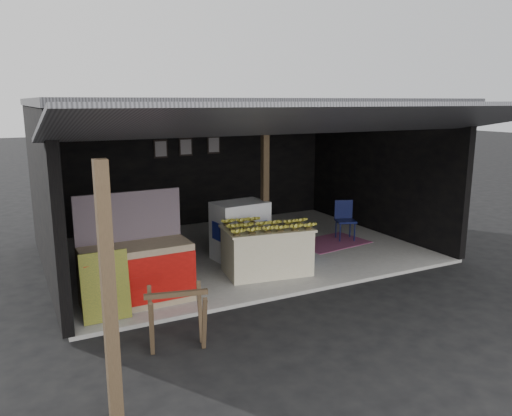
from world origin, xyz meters
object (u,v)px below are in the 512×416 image
banana_table (267,250)px  sawhorse (177,313)px  neighbor_stall (136,271)px  plastic_chair (344,217)px  white_crate (240,230)px  water_barrel (303,245)px

banana_table → sawhorse: banana_table is taller
neighbor_stall → plastic_chair: neighbor_stall is taller
white_crate → water_barrel: (1.03, -0.57, -0.27)m
white_crate → banana_table: bearing=-91.9°
banana_table → plastic_chair: size_ratio=1.90×
white_crate → neighbor_stall: size_ratio=0.67×
white_crate → neighbor_stall: neighbor_stall is taller
banana_table → white_crate: (-0.06, 0.94, 0.14)m
sawhorse → plastic_chair: plastic_chair is taller
white_crate → neighbor_stall: bearing=-157.2°
sawhorse → water_barrel: size_ratio=1.43×
sawhorse → plastic_chair: bearing=45.1°
banana_table → sawhorse: size_ratio=2.01×
water_barrel → plastic_chair: size_ratio=0.66×
water_barrel → banana_table: bearing=-158.9°
white_crate → neighbor_stall: (-2.25, -1.23, -0.06)m
banana_table → white_crate: size_ratio=1.46×
banana_table → plastic_chair: 2.78m
white_crate → plastic_chair: bearing=-0.7°
white_crate → water_barrel: 1.21m
white_crate → plastic_chair: 2.60m
neighbor_stall → plastic_chair: bearing=15.5°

